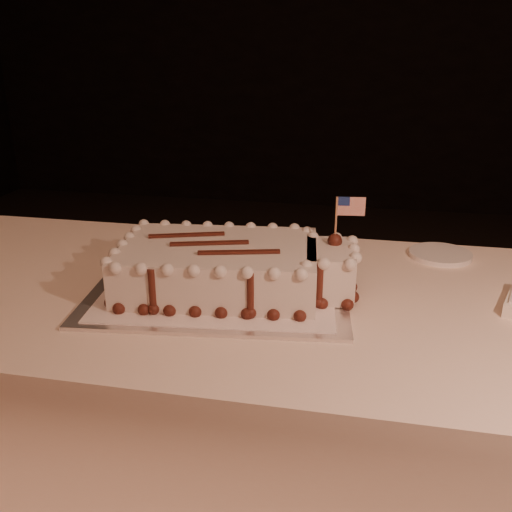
% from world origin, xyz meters
% --- Properties ---
extents(banquet_table, '(2.40, 0.80, 0.75)m').
position_xyz_m(banquet_table, '(0.00, 0.60, 0.38)').
color(banquet_table, '#FFDDC5').
rests_on(banquet_table, ground).
extents(cake_board, '(0.59, 0.47, 0.01)m').
position_xyz_m(cake_board, '(-0.19, 0.58, 0.75)').
color(cake_board, silver).
rests_on(cake_board, banquet_table).
extents(doily, '(0.52, 0.42, 0.00)m').
position_xyz_m(doily, '(-0.19, 0.58, 0.76)').
color(doily, white).
rests_on(doily, cake_board).
extents(sheet_cake, '(0.52, 0.33, 0.20)m').
position_xyz_m(sheet_cake, '(-0.17, 0.59, 0.81)').
color(sheet_cake, silver).
rests_on(sheet_cake, doily).
extents(side_plate, '(0.15, 0.15, 0.01)m').
position_xyz_m(side_plate, '(0.29, 0.90, 0.76)').
color(side_plate, white).
rests_on(side_plate, banquet_table).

